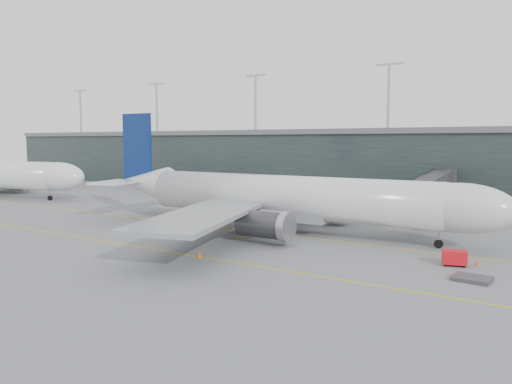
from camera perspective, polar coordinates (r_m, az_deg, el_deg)
The scene contains 17 objects.
ground at distance 74.77m, azimuth -1.00°, elevation -3.76°, with size 320.00×320.00×0.00m, color #5E5E63.
taxiline_a at distance 71.55m, azimuth -2.80°, elevation -4.20°, with size 160.00×0.25×0.02m, color gold.
taxiline_b at distance 59.59m, azimuth -11.93°, elevation -6.36°, with size 160.00×0.25×0.02m, color gold.
taxiline_lead_main at distance 89.67m, azimuth 8.88°, elevation -2.21°, with size 0.25×60.00×0.02m, color gold.
taxiline_lead_adj at distance 142.37m, azimuth -21.91°, elevation 0.41°, with size 0.25×60.00×0.02m, color gold.
terminal at distance 126.08m, azimuth 13.99°, elevation 3.47°, with size 240.00×36.00×29.00m.
main_aircraft at distance 68.80m, azimuth 3.03°, elevation -0.60°, with size 60.40×56.87×16.97m.
jet_bridge at distance 88.96m, azimuth 20.31°, elevation 0.90°, with size 9.10×47.04×7.17m.
gse_cart at distance 54.22m, azimuth 21.74°, elevation -6.95°, with size 2.62×2.07×1.56m.
baggage_dolly at distance 49.49m, azimuth 23.45°, elevation -9.03°, with size 3.21×2.57×0.32m, color #36373B.
uld_a at distance 85.61m, azimuth 0.41°, elevation -1.83°, with size 2.21×1.79×1.97m.
uld_b at distance 85.56m, azimuth 1.56°, elevation -1.80°, with size 2.62×2.27×2.08m.
uld_c at distance 83.38m, azimuth 3.44°, elevation -2.17°, with size 2.17×1.95×1.63m.
cone_nose at distance 55.35m, azimuth 23.96°, elevation -7.38°, with size 0.39×0.39×0.62m, color #F3550D.
cone_wing_stbd at distance 54.23m, azimuth -6.47°, elevation -7.11°, with size 0.46×0.46×0.73m, color #E15E0C.
cone_wing_port at distance 80.73m, azimuth 10.03°, elevation -2.90°, with size 0.41×0.41×0.64m, color #EC5C0D.
cone_tail at distance 71.55m, azimuth -11.54°, elevation -4.03°, with size 0.45×0.45×0.71m, color red.
Camera 1 is at (41.42, -60.98, 12.51)m, focal length 35.00 mm.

